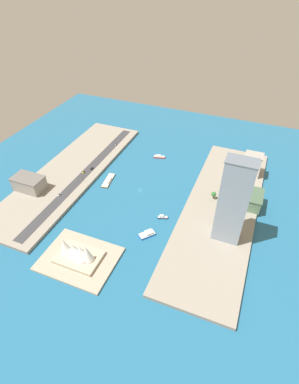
# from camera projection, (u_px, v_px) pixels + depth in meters

# --- Properties ---
(ground_plane) EXTENTS (440.00, 440.00, 0.00)m
(ground_plane) POSITION_uv_depth(u_px,v_px,m) (140.00, 190.00, 329.81)
(ground_plane) COLOR #23668E
(quay_west) EXTENTS (70.00, 240.00, 3.44)m
(quay_west) POSITION_uv_depth(u_px,v_px,m) (221.00, 209.00, 302.66)
(quay_west) COLOR gray
(quay_west) RESTS_ON ground_plane
(quay_east) EXTENTS (70.00, 240.00, 3.44)m
(quay_east) POSITION_uv_depth(u_px,v_px,m) (71.00, 171.00, 354.78)
(quay_east) COLOR gray
(quay_east) RESTS_ON ground_plane
(peninsula_point) EXTENTS (63.46, 49.79, 2.00)m
(peninsula_point) POSITION_uv_depth(u_px,v_px,m) (79.00, 259.00, 255.07)
(peninsula_point) COLOR #A89E89
(peninsula_point) RESTS_ON ground_plane
(road_strip) EXTENTS (11.01, 228.00, 0.15)m
(road_strip) POSITION_uv_depth(u_px,v_px,m) (85.00, 174.00, 348.00)
(road_strip) COLOR #38383D
(road_strip) RESTS_ON quay_east
(tugboat_red) EXTENTS (15.64, 7.78, 3.58)m
(tugboat_red) POSITION_uv_depth(u_px,v_px,m) (159.00, 157.00, 380.32)
(tugboat_red) COLOR red
(tugboat_red) RESTS_ON ground_plane
(patrol_launch_navy) EXTENTS (11.17, 6.34, 3.64)m
(patrol_launch_navy) POSITION_uv_depth(u_px,v_px,m) (163.00, 217.00, 294.36)
(patrol_launch_navy) COLOR #1E284C
(patrol_launch_navy) RESTS_ON ground_plane
(catamaran_blue) EXTENTS (15.50, 16.34, 3.88)m
(catamaran_blue) POSITION_uv_depth(u_px,v_px,m) (147.00, 234.00, 276.78)
(catamaran_blue) COLOR blue
(catamaran_blue) RESTS_ON ground_plane
(barge_flat_brown) EXTENTS (11.30, 28.99, 3.16)m
(barge_flat_brown) POSITION_uv_depth(u_px,v_px,m) (108.00, 180.00, 341.55)
(barge_flat_brown) COLOR brown
(barge_flat_brown) RESTS_ON ground_plane
(carpark_squat_concrete) EXTENTS (33.35, 20.74, 15.23)m
(carpark_squat_concrete) POSITION_uv_depth(u_px,v_px,m) (29.00, 183.00, 321.18)
(carpark_squat_concrete) COLOR gray
(carpark_squat_concrete) RESTS_ON quay_east
(terminal_long_green) EXTENTS (34.60, 27.28, 13.69)m
(terminal_long_green) POSITION_uv_depth(u_px,v_px,m) (245.00, 198.00, 303.64)
(terminal_long_green) COLOR slate
(terminal_long_green) RESTS_ON quay_west
(hotel_broad_white) EXTENTS (20.09, 16.66, 25.80)m
(hotel_broad_white) POSITION_uv_depth(u_px,v_px,m) (252.00, 164.00, 339.86)
(hotel_broad_white) COLOR silver
(hotel_broad_white) RESTS_ON quay_west
(tower_tall_glass) EXTENTS (24.96, 15.09, 82.60)m
(tower_tall_glass) POSITION_uv_depth(u_px,v_px,m) (233.00, 202.00, 245.51)
(tower_tall_glass) COLOR #8C9EB2
(tower_tall_glass) RESTS_ON quay_west
(van_white) EXTENTS (2.09, 4.44, 1.51)m
(van_white) POSITION_uv_depth(u_px,v_px,m) (59.00, 195.00, 316.62)
(van_white) COLOR black
(van_white) RESTS_ON road_strip
(taxi_yellow_cab) EXTENTS (1.97, 4.80, 1.64)m
(taxi_yellow_cab) POSITION_uv_depth(u_px,v_px,m) (84.00, 172.00, 348.98)
(taxi_yellow_cab) COLOR black
(taxi_yellow_cab) RESTS_ON road_strip
(sedan_silver) EXTENTS (2.14, 4.54, 1.75)m
(sedan_silver) POSITION_uv_depth(u_px,v_px,m) (116.00, 144.00, 398.94)
(sedan_silver) COLOR black
(sedan_silver) RESTS_ON road_strip
(suv_black) EXTENTS (2.06, 4.64, 1.74)m
(suv_black) POSITION_uv_depth(u_px,v_px,m) (92.00, 168.00, 354.67)
(suv_black) COLOR black
(suv_black) RESTS_ON road_strip
(traffic_light_waterfront) EXTENTS (0.36, 0.36, 6.50)m
(traffic_light_waterfront) POSITION_uv_depth(u_px,v_px,m) (83.00, 178.00, 333.28)
(traffic_light_waterfront) COLOR black
(traffic_light_waterfront) RESTS_ON quay_east
(opera_landmark) EXTENTS (37.88, 26.44, 19.69)m
(opera_landmark) POSITION_uv_depth(u_px,v_px,m) (77.00, 252.00, 249.96)
(opera_landmark) COLOR #BCAD93
(opera_landmark) RESTS_ON peninsula_point
(park_tree_cluster) EXTENTS (15.46, 13.01, 9.15)m
(park_tree_cluster) POSITION_uv_depth(u_px,v_px,m) (220.00, 193.00, 310.71)
(park_tree_cluster) COLOR brown
(park_tree_cluster) RESTS_ON quay_west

